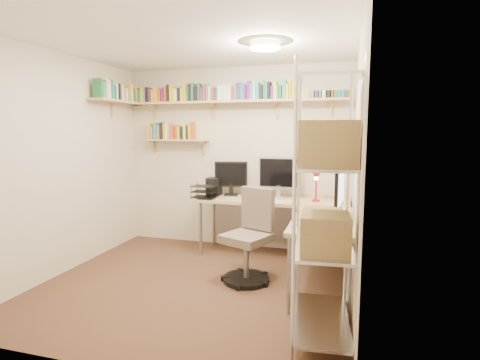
# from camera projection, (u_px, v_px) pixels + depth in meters

# --- Properties ---
(ground) EXTENTS (3.20, 3.20, 0.00)m
(ground) POSITION_uv_depth(u_px,v_px,m) (195.00, 284.00, 3.99)
(ground) COLOR #432F1C
(ground) RESTS_ON ground
(room_shell) EXTENTS (3.24, 3.04, 2.52)m
(room_shell) POSITION_uv_depth(u_px,v_px,m) (193.00, 139.00, 3.79)
(room_shell) COLOR beige
(room_shell) RESTS_ON ground
(wall_shelves) EXTENTS (3.12, 1.09, 0.80)m
(wall_shelves) POSITION_uv_depth(u_px,v_px,m) (203.00, 101.00, 5.08)
(wall_shelves) COLOR tan
(wall_shelves) RESTS_ON ground
(corner_desk) EXTENTS (2.04, 1.91, 1.30)m
(corner_desk) POSITION_uv_depth(u_px,v_px,m) (274.00, 204.00, 4.61)
(corner_desk) COLOR #C7B481
(corner_desk) RESTS_ON ground
(office_chair) EXTENTS (0.58, 0.59, 1.01)m
(office_chair) POSITION_uv_depth(u_px,v_px,m) (250.00, 242.00, 4.06)
(office_chair) COLOR black
(office_chair) RESTS_ON ground
(wire_rack) EXTENTS (0.52, 0.94, 2.08)m
(wire_rack) POSITION_uv_depth(u_px,v_px,m) (325.00, 187.00, 2.76)
(wire_rack) COLOR silver
(wire_rack) RESTS_ON ground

